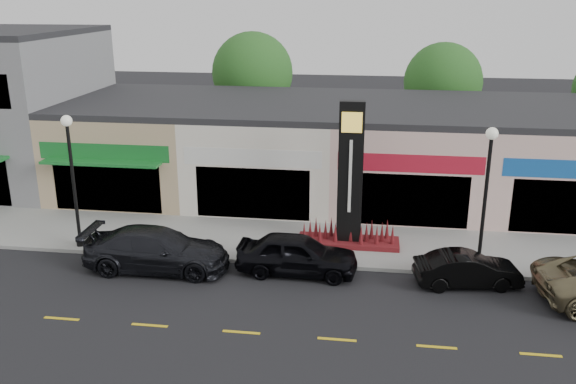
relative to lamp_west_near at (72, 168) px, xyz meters
name	(u,v)px	position (x,y,z in m)	size (l,w,h in m)	color
ground	(259,289)	(8.00, -2.50, -3.48)	(120.00, 120.00, 0.00)	black
sidewalk	(278,240)	(8.00, 1.85, -3.40)	(52.00, 4.30, 0.15)	gray
curb	(269,262)	(8.00, -0.40, -3.40)	(52.00, 0.20, 0.15)	gray
shop_beige	(144,142)	(-0.50, 8.96, -1.08)	(7.00, 10.85, 4.80)	tan
shop_cream	(270,146)	(6.50, 8.97, -1.08)	(7.00, 10.01, 4.80)	white
shop_pink_w	(405,151)	(13.50, 8.97, -1.08)	(7.00, 10.01, 4.80)	beige
shop_pink_e	(547,156)	(20.50, 8.97, -1.08)	(7.00, 10.01, 4.80)	beige
tree_rear_west	(253,73)	(4.00, 17.00, 1.74)	(5.20, 5.20, 7.83)	#382619
tree_rear_mid	(443,82)	(16.00, 17.00, 1.41)	(4.80, 4.80, 7.29)	#382619
lamp_west_near	(72,168)	(0.00, 0.00, 0.00)	(0.44, 0.44, 5.47)	black
lamp_east_near	(487,185)	(16.00, 0.00, 0.00)	(0.44, 0.44, 5.47)	black
pylon_sign	(350,196)	(11.00, 1.70, -1.20)	(4.20, 1.30, 6.00)	#5E1610
car_dark_sedan	(157,250)	(3.84, -1.42, -2.67)	(5.54, 2.25, 1.61)	black
car_black_sedan	(297,254)	(9.19, -1.02, -2.70)	(4.56, 1.83, 1.55)	black
car_black_conv	(468,270)	(15.43, -1.18, -2.85)	(3.77, 1.32, 1.24)	black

